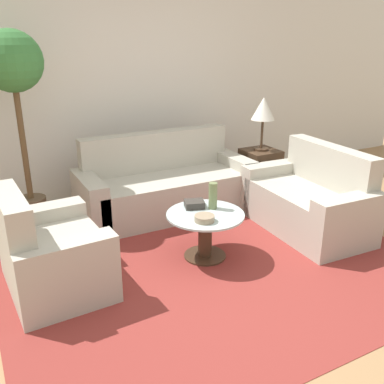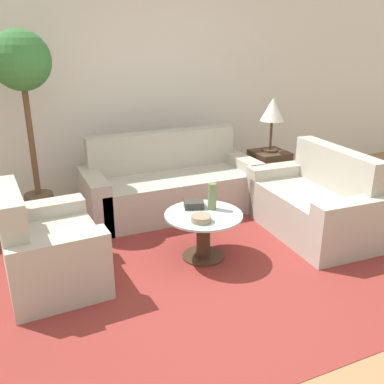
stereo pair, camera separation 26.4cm
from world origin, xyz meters
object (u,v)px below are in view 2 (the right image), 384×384
object	(u,v)px
loveseat	(315,205)
coffee_table	(203,229)
sofa_main	(170,186)
book_stack	(194,204)
vase	(212,196)
table_lamp	(273,111)
potted_plant	(23,81)
bowl	(201,219)
armchair	(45,252)

from	to	relation	value
loveseat	coffee_table	world-z (taller)	loveseat
sofa_main	book_stack	xyz separation A→B (m)	(-0.16, -1.00, 0.17)
sofa_main	vase	bearing A→B (deg)	-91.17
sofa_main	table_lamp	xyz separation A→B (m)	(1.27, -0.09, 0.78)
potted_plant	bowl	size ratio (longest dim) A/B	11.49
vase	potted_plant	bearing A→B (deg)	134.30
loveseat	vase	xyz separation A→B (m)	(-1.16, 0.04, 0.27)
table_lamp	potted_plant	world-z (taller)	potted_plant
coffee_table	bowl	bearing A→B (deg)	-122.57
coffee_table	bowl	size ratio (longest dim) A/B	4.05
sofa_main	potted_plant	size ratio (longest dim) A/B	0.99
potted_plant	book_stack	size ratio (longest dim) A/B	9.35
coffee_table	vase	size ratio (longest dim) A/B	2.84
armchair	bowl	distance (m)	1.30
loveseat	coffee_table	bearing A→B (deg)	-85.93
sofa_main	armchair	distance (m)	1.81
armchair	book_stack	xyz separation A→B (m)	(1.33, 0.04, 0.18)
book_stack	loveseat	bearing A→B (deg)	11.57
sofa_main	armchair	size ratio (longest dim) A/B	1.97
sofa_main	loveseat	world-z (taller)	sofa_main
coffee_table	vase	world-z (taller)	vase
armchair	potted_plant	world-z (taller)	potted_plant
coffee_table	book_stack	xyz separation A→B (m)	(-0.02, 0.17, 0.18)
sofa_main	coffee_table	distance (m)	1.18
loveseat	vase	distance (m)	1.19
potted_plant	bowl	distance (m)	2.25
table_lamp	book_stack	distance (m)	1.80
vase	bowl	size ratio (longest dim) A/B	1.42
loveseat	table_lamp	size ratio (longest dim) A/B	2.17
table_lamp	book_stack	xyz separation A→B (m)	(-1.43, -0.91, -0.60)
potted_plant	vase	distance (m)	2.18
potted_plant	vase	size ratio (longest dim) A/B	8.07
coffee_table	table_lamp	world-z (taller)	table_lamp
loveseat	table_lamp	bearing A→B (deg)	175.27
armchair	vase	size ratio (longest dim) A/B	4.06
table_lamp	book_stack	bearing A→B (deg)	-147.35
potted_plant	loveseat	bearing A→B (deg)	-29.84
potted_plant	book_stack	xyz separation A→B (m)	(1.24, -1.31, -1.02)
vase	book_stack	xyz separation A→B (m)	(-0.14, 0.10, -0.09)
armchair	loveseat	world-z (taller)	loveseat
sofa_main	book_stack	world-z (taller)	sofa_main
sofa_main	table_lamp	distance (m)	1.49
book_stack	table_lamp	bearing A→B (deg)	50.45
book_stack	potted_plant	bearing A→B (deg)	151.24
table_lamp	potted_plant	size ratio (longest dim) A/B	0.32
bowl	table_lamp	bearing A→B (deg)	39.27
bowl	sofa_main	bearing A→B (deg)	80.04
table_lamp	vase	xyz separation A→B (m)	(-1.29, -1.01, -0.51)
sofa_main	bowl	xyz separation A→B (m)	(-0.23, -1.31, 0.17)
armchair	potted_plant	bearing A→B (deg)	-6.46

